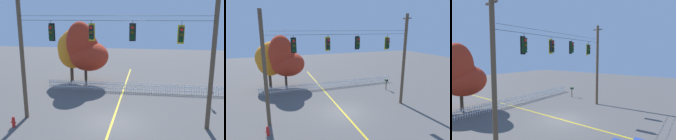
# 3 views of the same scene
# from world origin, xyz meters

# --- Properties ---
(ground) EXTENTS (80.00, 80.00, 0.00)m
(ground) POSITION_xyz_m (0.00, 0.00, 0.00)
(ground) COLOR #565451
(lane_centerline_stripe) EXTENTS (0.16, 36.00, 0.01)m
(lane_centerline_stripe) POSITION_xyz_m (0.00, 0.00, 0.00)
(lane_centerline_stripe) COLOR gold
(lane_centerline_stripe) RESTS_ON ground
(signal_support_span) EXTENTS (13.27, 1.10, 9.06)m
(signal_support_span) POSITION_xyz_m (0.00, -0.00, 4.60)
(signal_support_span) COLOR brown
(signal_support_span) RESTS_ON ground
(traffic_signal_southbound_primary) EXTENTS (0.43, 0.38, 1.42)m
(traffic_signal_southbound_primary) POSITION_xyz_m (-4.21, 0.01, 6.37)
(traffic_signal_southbound_primary) COLOR black
(traffic_signal_eastbound_side) EXTENTS (0.43, 0.38, 1.36)m
(traffic_signal_eastbound_side) POSITION_xyz_m (-1.40, 0.01, 6.40)
(traffic_signal_eastbound_side) COLOR black
(traffic_signal_northbound_secondary) EXTENTS (0.43, 0.38, 1.34)m
(traffic_signal_northbound_secondary) POSITION_xyz_m (1.34, 0.01, 6.42)
(traffic_signal_northbound_secondary) COLOR black
(traffic_signal_westbound_side) EXTENTS (0.43, 0.38, 1.47)m
(traffic_signal_westbound_side) POSITION_xyz_m (4.44, 0.01, 6.31)
(traffic_signal_westbound_side) COLOR black
(white_picket_fence) EXTENTS (17.79, 0.06, 0.99)m
(white_picket_fence) POSITION_xyz_m (1.17, 7.39, 0.50)
(white_picket_fence) COLOR white
(white_picket_fence) RESTS_ON ground
(autumn_maple_near_fence) EXTENTS (3.63, 3.30, 6.03)m
(autumn_maple_near_fence) POSITION_xyz_m (-6.14, 10.83, 3.81)
(autumn_maple_near_fence) COLOR #473828
(autumn_maple_near_fence) RESTS_ON ground
(autumn_maple_mid) EXTENTS (4.44, 4.15, 6.89)m
(autumn_maple_mid) POSITION_xyz_m (-4.25, 9.48, 3.74)
(autumn_maple_mid) COLOR #473828
(autumn_maple_mid) RESTS_ON ground
(fire_hydrant) EXTENTS (0.38, 0.22, 0.75)m
(fire_hydrant) POSITION_xyz_m (-6.59, -1.69, 0.37)
(fire_hydrant) COLOR red
(fire_hydrant) RESTS_ON ground
(roadside_mailbox) EXTENTS (0.25, 0.44, 1.41)m
(roadside_mailbox) POSITION_xyz_m (7.65, 4.35, 1.15)
(roadside_mailbox) COLOR brown
(roadside_mailbox) RESTS_ON ground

